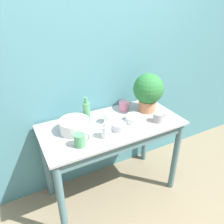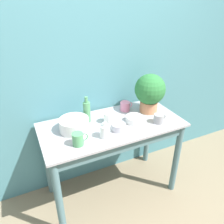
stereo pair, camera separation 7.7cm
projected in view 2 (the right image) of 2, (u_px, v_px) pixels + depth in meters
The scene contains 13 objects.
ground_plane at pixel (125, 212), 2.09m from camera, with size 12.00×12.00×0.00m, color #7F7056.
wall_back at pixel (96, 71), 2.05m from camera, with size 6.00×0.05×2.40m.
counter_table at pixel (113, 141), 2.01m from camera, with size 1.27×0.61×0.82m.
potted_plant at pixel (150, 91), 2.06m from camera, with size 0.29×0.29×0.38m.
bowl_wash_large at pixel (74, 125), 1.83m from camera, with size 0.25×0.25×0.11m.
bottle_tall at pixel (87, 111), 1.94m from camera, with size 0.06×0.06×0.24m.
bottle_short at pixel (105, 131), 1.75m from camera, with size 0.08×0.08×0.13m.
mug_white at pixel (109, 118), 1.95m from camera, with size 0.13×0.09×0.10m.
mug_grey at pixel (159, 118), 1.95m from camera, with size 0.12×0.09×0.08m.
mug_pink at pixel (125, 106), 2.16m from camera, with size 0.13×0.09×0.09m.
mug_green at pixel (78, 139), 1.65m from camera, with size 0.12×0.09×0.10m.
bowl_small_steel at pixel (118, 127), 1.85m from camera, with size 0.12×0.12×0.06m.
bowl_small_enamel_white at pixel (134, 119), 1.96m from camera, with size 0.16×0.16×0.06m.
Camera 2 is at (-0.71, -1.20, 1.84)m, focal length 35.00 mm.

